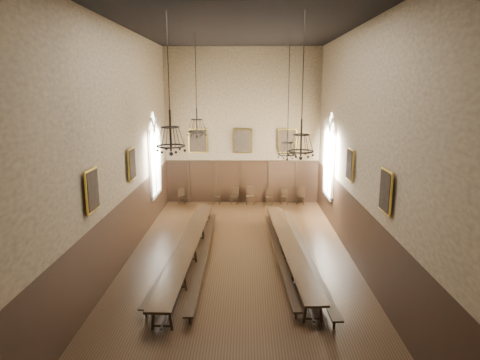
{
  "coord_description": "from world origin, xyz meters",
  "views": [
    {
      "loc": [
        0.25,
        -15.87,
        6.68
      ],
      "look_at": [
        -0.02,
        1.5,
        2.95
      ],
      "focal_mm": 32.0,
      "sensor_mm": 36.0,
      "label": 1
    }
  ],
  "objects_px": {
    "chandelier_back_right": "(287,146)",
    "bench_right_inner": "(279,255)",
    "table_left": "(189,252)",
    "chair_5": "(270,200)",
    "bench_left_outer": "(178,254)",
    "chair_4": "(250,199)",
    "chair_2": "(217,199)",
    "chair_7": "(301,199)",
    "bench_right_outer": "(304,254)",
    "chandelier_front_right": "(301,142)",
    "bench_left_inner": "(204,254)",
    "table_right": "(289,251)",
    "chandelier_back_left": "(197,125)",
    "chair_3": "(234,199)",
    "chandelier_front_left": "(171,138)",
    "chair_6": "(284,199)",
    "chair_0": "(182,199)"
  },
  "relations": [
    {
      "from": "chair_2",
      "to": "bench_left_outer",
      "type": "bearing_deg",
      "value": -92.43
    },
    {
      "from": "chair_2",
      "to": "chair_5",
      "type": "relative_size",
      "value": 1.07
    },
    {
      "from": "table_left",
      "to": "chair_3",
      "type": "bearing_deg",
      "value": 80.08
    },
    {
      "from": "bench_left_inner",
      "to": "table_right",
      "type": "bearing_deg",
      "value": 1.74
    },
    {
      "from": "bench_left_inner",
      "to": "chair_5",
      "type": "relative_size",
      "value": 11.55
    },
    {
      "from": "chair_0",
      "to": "chandelier_back_right",
      "type": "relative_size",
      "value": 0.17
    },
    {
      "from": "chair_5",
      "to": "table_right",
      "type": "bearing_deg",
      "value": -83.52
    },
    {
      "from": "bench_left_inner",
      "to": "chair_3",
      "type": "xyz_separation_m",
      "value": [
        0.93,
        8.63,
        0.01
      ]
    },
    {
      "from": "table_right",
      "to": "chandelier_back_left",
      "type": "relative_size",
      "value": 2.34
    },
    {
      "from": "bench_left_inner",
      "to": "chandelier_front_left",
      "type": "distance_m",
      "value": 5.31
    },
    {
      "from": "table_left",
      "to": "bench_left_inner",
      "type": "relative_size",
      "value": 1.08
    },
    {
      "from": "chandelier_back_left",
      "to": "bench_left_inner",
      "type": "bearing_deg",
      "value": -79.54
    },
    {
      "from": "bench_right_outer",
      "to": "chair_0",
      "type": "bearing_deg",
      "value": 125.65
    },
    {
      "from": "chair_6",
      "to": "bench_left_outer",
      "type": "bearing_deg",
      "value": -114.19
    },
    {
      "from": "bench_right_outer",
      "to": "chandelier_front_right",
      "type": "height_order",
      "value": "chandelier_front_right"
    },
    {
      "from": "bench_left_outer",
      "to": "bench_right_outer",
      "type": "distance_m",
      "value": 4.98
    },
    {
      "from": "chair_6",
      "to": "chair_2",
      "type": "bearing_deg",
      "value": -173.02
    },
    {
      "from": "table_left",
      "to": "bench_right_outer",
      "type": "bearing_deg",
      "value": 2.11
    },
    {
      "from": "bench_left_outer",
      "to": "chandelier_front_left",
      "type": "bearing_deg",
      "value": -83.71
    },
    {
      "from": "table_left",
      "to": "chair_5",
      "type": "xyz_separation_m",
      "value": [
        3.61,
        8.71,
        -0.16
      ]
    },
    {
      "from": "bench_right_inner",
      "to": "chair_3",
      "type": "xyz_separation_m",
      "value": [
        -2.0,
        8.56,
        0.02
      ]
    },
    {
      "from": "bench_left_outer",
      "to": "chair_6",
      "type": "relative_size",
      "value": 10.14
    },
    {
      "from": "chair_5",
      "to": "chair_7",
      "type": "xyz_separation_m",
      "value": [
        1.82,
        -0.0,
        0.05
      ]
    },
    {
      "from": "bench_left_inner",
      "to": "chair_4",
      "type": "distance_m",
      "value": 8.75
    },
    {
      "from": "chandelier_back_right",
      "to": "bench_right_inner",
      "type": "bearing_deg",
      "value": -101.29
    },
    {
      "from": "bench_left_inner",
      "to": "bench_right_inner",
      "type": "height_order",
      "value": "bench_left_inner"
    },
    {
      "from": "bench_right_outer",
      "to": "chair_6",
      "type": "height_order",
      "value": "chair_6"
    },
    {
      "from": "chair_5",
      "to": "chair_3",
      "type": "bearing_deg",
      "value": -175.19
    },
    {
      "from": "chandelier_front_left",
      "to": "chair_4",
      "type": "bearing_deg",
      "value": 75.87
    },
    {
      "from": "chair_7",
      "to": "chandelier_front_left",
      "type": "height_order",
      "value": "chandelier_front_left"
    },
    {
      "from": "bench_left_inner",
      "to": "chair_2",
      "type": "relative_size",
      "value": 10.81
    },
    {
      "from": "bench_left_outer",
      "to": "chair_2",
      "type": "distance_m",
      "value": 8.53
    },
    {
      "from": "chair_2",
      "to": "bench_right_outer",
      "type": "bearing_deg",
      "value": -60.63
    },
    {
      "from": "chair_4",
      "to": "chandelier_back_right",
      "type": "xyz_separation_m",
      "value": [
        1.54,
        -6.09,
        3.96
      ]
    },
    {
      "from": "bench_left_inner",
      "to": "chair_7",
      "type": "distance_m",
      "value": 9.9
    },
    {
      "from": "chair_4",
      "to": "chair_5",
      "type": "bearing_deg",
      "value": 4.89
    },
    {
      "from": "table_right",
      "to": "chandelier_back_left",
      "type": "bearing_deg",
      "value": 145.19
    },
    {
      "from": "chandelier_back_left",
      "to": "table_left",
      "type": "bearing_deg",
      "value": -91.66
    },
    {
      "from": "chandelier_back_right",
      "to": "bench_left_outer",
      "type": "bearing_deg",
      "value": -152.03
    },
    {
      "from": "bench_left_outer",
      "to": "chair_6",
      "type": "xyz_separation_m",
      "value": [
        4.93,
        8.56,
        0.01
      ]
    },
    {
      "from": "chair_3",
      "to": "table_right",
      "type": "bearing_deg",
      "value": -59.64
    },
    {
      "from": "chair_0",
      "to": "chair_5",
      "type": "xyz_separation_m",
      "value": [
        5.2,
        0.01,
        -0.01
      ]
    },
    {
      "from": "chair_3",
      "to": "chair_7",
      "type": "height_order",
      "value": "chair_7"
    },
    {
      "from": "chair_5",
      "to": "chandelier_front_left",
      "type": "distance_m",
      "value": 12.36
    },
    {
      "from": "chair_4",
      "to": "chair_6",
      "type": "bearing_deg",
      "value": 3.48
    },
    {
      "from": "bench_right_inner",
      "to": "chair_0",
      "type": "height_order",
      "value": "chair_0"
    },
    {
      "from": "bench_left_outer",
      "to": "chair_4",
      "type": "relative_size",
      "value": 8.94
    },
    {
      "from": "chair_0",
      "to": "chandelier_front_left",
      "type": "xyz_separation_m",
      "value": [
        1.38,
        -10.69,
        4.85
      ]
    },
    {
      "from": "bench_left_inner",
      "to": "chandelier_front_left",
      "type": "relative_size",
      "value": 2.31
    },
    {
      "from": "table_left",
      "to": "chandelier_front_right",
      "type": "bearing_deg",
      "value": -27.25
    }
  ]
}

